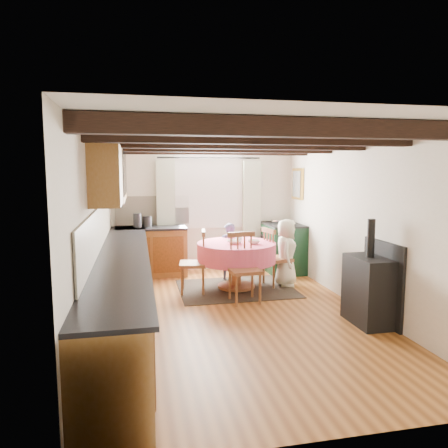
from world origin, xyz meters
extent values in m
cube|color=#A7672D|center=(0.00, 0.00, 0.00)|extent=(3.60, 5.50, 0.00)
cube|color=white|center=(0.00, 0.00, 2.40)|extent=(3.60, 5.50, 0.00)
cube|color=silver|center=(0.00, 2.75, 1.20)|extent=(3.60, 0.00, 2.40)
cube|color=silver|center=(0.00, -2.75, 1.20)|extent=(3.60, 0.00, 2.40)
cube|color=silver|center=(-1.80, 0.00, 1.20)|extent=(0.00, 5.50, 2.40)
cube|color=silver|center=(1.80, 0.00, 1.20)|extent=(0.00, 5.50, 2.40)
cube|color=black|center=(0.00, -2.00, 2.31)|extent=(3.60, 0.16, 0.16)
cube|color=black|center=(0.00, -1.00, 2.31)|extent=(3.60, 0.16, 0.16)
cube|color=black|center=(0.00, 0.00, 2.31)|extent=(3.60, 0.16, 0.16)
cube|color=black|center=(0.00, 1.00, 2.31)|extent=(3.60, 0.16, 0.16)
cube|color=black|center=(0.00, 2.00, 2.31)|extent=(3.60, 0.16, 0.16)
cube|color=beige|center=(-1.78, 0.30, 1.20)|extent=(0.02, 4.50, 0.55)
cube|color=beige|center=(-1.00, 2.73, 1.20)|extent=(1.40, 0.02, 0.55)
cube|color=olive|center=(-1.50, 0.00, 0.44)|extent=(0.60, 5.30, 0.88)
cube|color=olive|center=(-1.05, 2.45, 0.44)|extent=(1.30, 0.60, 0.88)
cube|color=black|center=(-1.48, 0.00, 0.90)|extent=(0.64, 5.30, 0.04)
cube|color=black|center=(-1.05, 2.43, 0.90)|extent=(1.30, 0.64, 0.04)
cube|color=olive|center=(-1.63, 1.20, 1.95)|extent=(0.34, 1.80, 0.90)
cube|color=olive|center=(-1.63, -0.30, 1.90)|extent=(0.34, 0.90, 0.70)
cube|color=white|center=(0.10, 2.73, 1.60)|extent=(1.34, 0.03, 1.54)
cube|color=white|center=(0.10, 2.74, 1.60)|extent=(1.20, 0.01, 1.40)
cube|color=beige|center=(-0.75, 2.65, 1.10)|extent=(0.35, 0.10, 2.10)
cube|color=beige|center=(0.95, 2.65, 1.10)|extent=(0.35, 0.10, 2.10)
cylinder|color=black|center=(0.10, 2.65, 2.20)|extent=(2.00, 0.03, 0.03)
cube|color=gold|center=(1.77, 2.30, 1.70)|extent=(0.04, 0.50, 0.60)
cylinder|color=silver|center=(1.05, 2.72, 1.70)|extent=(0.30, 0.02, 0.30)
cube|color=#332E22|center=(0.29, 1.22, 0.01)|extent=(1.89, 1.47, 0.01)
imported|color=#4A4A71|center=(0.31, 1.83, 0.52)|extent=(0.38, 0.25, 1.03)
imported|color=beige|center=(1.17, 1.25, 0.57)|extent=(0.53, 0.65, 1.15)
imported|color=silver|center=(0.24, 1.14, 0.81)|extent=(0.31, 0.31, 0.06)
imported|color=silver|center=(0.55, 1.06, 0.81)|extent=(0.27, 0.27, 0.06)
imported|color=silver|center=(0.33, 1.18, 0.83)|extent=(0.14, 0.14, 0.10)
cylinder|color=#262628|center=(-1.29, 2.38, 1.05)|extent=(0.15, 0.15, 0.26)
cylinder|color=#262628|center=(-1.11, 2.45, 1.02)|extent=(0.18, 0.18, 0.20)
camera|label=1|loc=(-1.28, -5.36, 1.95)|focal=33.55mm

